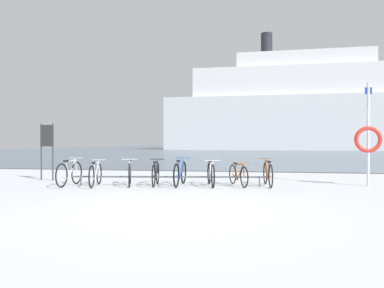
{
  "coord_description": "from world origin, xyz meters",
  "views": [
    {
      "loc": [
        1.58,
        -7.29,
        1.35
      ],
      "look_at": [
        -0.83,
        7.14,
        1.26
      ],
      "focal_mm": 35.85,
      "sensor_mm": 36.0,
      "label": 1
    }
  ],
  "objects_px": {
    "bicycle_2": "(130,173)",
    "ferry_ship": "(308,110)",
    "bicycle_1": "(96,174)",
    "bicycle_4": "(180,173)",
    "bicycle_6": "(238,175)",
    "bicycle_5": "(211,174)",
    "rescue_post": "(368,137)",
    "info_sign": "(47,142)",
    "bicycle_3": "(156,174)",
    "bicycle_0": "(70,173)",
    "bicycle_7": "(268,174)"
  },
  "relations": [
    {
      "from": "ferry_ship",
      "to": "info_sign",
      "type": "bearing_deg",
      "value": -106.25
    },
    {
      "from": "ferry_ship",
      "to": "bicycle_1",
      "type": "bearing_deg",
      "value": -103.55
    },
    {
      "from": "bicycle_6",
      "to": "rescue_post",
      "type": "relative_size",
      "value": 0.49
    },
    {
      "from": "bicycle_3",
      "to": "bicycle_5",
      "type": "relative_size",
      "value": 1.0
    },
    {
      "from": "info_sign",
      "to": "rescue_post",
      "type": "bearing_deg",
      "value": -0.27
    },
    {
      "from": "bicycle_4",
      "to": "bicycle_6",
      "type": "relative_size",
      "value": 1.18
    },
    {
      "from": "bicycle_5",
      "to": "ferry_ship",
      "type": "bearing_deg",
      "value": 79.75
    },
    {
      "from": "bicycle_6",
      "to": "rescue_post",
      "type": "distance_m",
      "value": 4.08
    },
    {
      "from": "bicycle_4",
      "to": "bicycle_6",
      "type": "bearing_deg",
      "value": 7.04
    },
    {
      "from": "bicycle_6",
      "to": "ferry_ship",
      "type": "height_order",
      "value": "ferry_ship"
    },
    {
      "from": "bicycle_2",
      "to": "ferry_ship",
      "type": "height_order",
      "value": "ferry_ship"
    },
    {
      "from": "bicycle_3",
      "to": "bicycle_6",
      "type": "bearing_deg",
      "value": 7.78
    },
    {
      "from": "bicycle_6",
      "to": "info_sign",
      "type": "xyz_separation_m",
      "value": [
        -6.66,
        0.6,
        1.0
      ]
    },
    {
      "from": "info_sign",
      "to": "bicycle_1",
      "type": "bearing_deg",
      "value": -29.86
    },
    {
      "from": "bicycle_0",
      "to": "bicycle_4",
      "type": "distance_m",
      "value": 3.38
    },
    {
      "from": "bicycle_0",
      "to": "info_sign",
      "type": "relative_size",
      "value": 0.86
    },
    {
      "from": "bicycle_0",
      "to": "bicycle_6",
      "type": "bearing_deg",
      "value": 9.19
    },
    {
      "from": "bicycle_1",
      "to": "bicycle_2",
      "type": "bearing_deg",
      "value": 18.97
    },
    {
      "from": "bicycle_6",
      "to": "ferry_ship",
      "type": "relative_size",
      "value": 0.03
    },
    {
      "from": "bicycle_2",
      "to": "bicycle_3",
      "type": "distance_m",
      "value": 0.8
    },
    {
      "from": "bicycle_0",
      "to": "bicycle_1",
      "type": "xyz_separation_m",
      "value": [
        0.82,
        0.05,
        -0.02
      ]
    },
    {
      "from": "bicycle_0",
      "to": "bicycle_3",
      "type": "distance_m",
      "value": 2.63
    },
    {
      "from": "bicycle_4",
      "to": "bicycle_2",
      "type": "bearing_deg",
      "value": -171.6
    },
    {
      "from": "bicycle_0",
      "to": "bicycle_7",
      "type": "bearing_deg",
      "value": 8.9
    },
    {
      "from": "bicycle_5",
      "to": "rescue_post",
      "type": "relative_size",
      "value": 0.53
    },
    {
      "from": "ferry_ship",
      "to": "bicycle_4",
      "type": "bearing_deg",
      "value": -101.19
    },
    {
      "from": "info_sign",
      "to": "rescue_post",
      "type": "distance_m",
      "value": 10.55
    },
    {
      "from": "bicycle_0",
      "to": "bicycle_5",
      "type": "distance_m",
      "value": 4.32
    },
    {
      "from": "bicycle_3",
      "to": "info_sign",
      "type": "height_order",
      "value": "info_sign"
    },
    {
      "from": "bicycle_2",
      "to": "bicycle_5",
      "type": "relative_size",
      "value": 1.01
    },
    {
      "from": "bicycle_0",
      "to": "ferry_ship",
      "type": "distance_m",
      "value": 57.58
    },
    {
      "from": "bicycle_1",
      "to": "ferry_ship",
      "type": "relative_size",
      "value": 0.03
    },
    {
      "from": "bicycle_5",
      "to": "rescue_post",
      "type": "height_order",
      "value": "rescue_post"
    },
    {
      "from": "bicycle_1",
      "to": "ferry_ship",
      "type": "distance_m",
      "value": 57.35
    },
    {
      "from": "bicycle_6",
      "to": "bicycle_7",
      "type": "distance_m",
      "value": 0.9
    },
    {
      "from": "bicycle_5",
      "to": "info_sign",
      "type": "xyz_separation_m",
      "value": [
        -5.85,
        0.76,
        0.98
      ]
    },
    {
      "from": "bicycle_2",
      "to": "bicycle_5",
      "type": "xyz_separation_m",
      "value": [
        2.48,
        0.28,
        -0.01
      ]
    },
    {
      "from": "info_sign",
      "to": "bicycle_5",
      "type": "bearing_deg",
      "value": -7.39
    },
    {
      "from": "bicycle_2",
      "to": "bicycle_5",
      "type": "height_order",
      "value": "bicycle_2"
    },
    {
      "from": "bicycle_4",
      "to": "info_sign",
      "type": "height_order",
      "value": "info_sign"
    },
    {
      "from": "bicycle_2",
      "to": "bicycle_5",
      "type": "bearing_deg",
      "value": 6.51
    },
    {
      "from": "bicycle_1",
      "to": "rescue_post",
      "type": "relative_size",
      "value": 0.53
    },
    {
      "from": "bicycle_0",
      "to": "rescue_post",
      "type": "xyz_separation_m",
      "value": [
        8.97,
        1.37,
        1.1
      ]
    },
    {
      "from": "bicycle_1",
      "to": "info_sign",
      "type": "bearing_deg",
      "value": 150.14
    },
    {
      "from": "info_sign",
      "to": "rescue_post",
      "type": "height_order",
      "value": "rescue_post"
    },
    {
      "from": "bicycle_4",
      "to": "bicycle_5",
      "type": "distance_m",
      "value": 0.95
    },
    {
      "from": "bicycle_3",
      "to": "ferry_ship",
      "type": "relative_size",
      "value": 0.03
    },
    {
      "from": "bicycle_5",
      "to": "bicycle_4",
      "type": "bearing_deg",
      "value": -176.59
    },
    {
      "from": "bicycle_4",
      "to": "info_sign",
      "type": "xyz_separation_m",
      "value": [
        -4.9,
        0.81,
        0.96
      ]
    },
    {
      "from": "bicycle_5",
      "to": "ferry_ship",
      "type": "distance_m",
      "value": 56.04
    }
  ]
}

